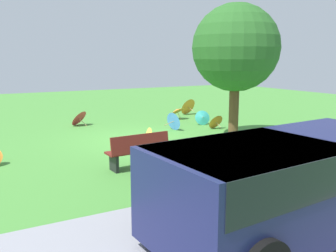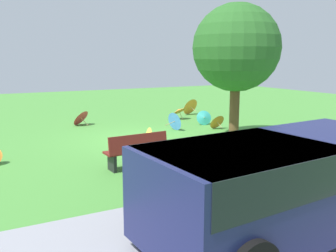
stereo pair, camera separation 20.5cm
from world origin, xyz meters
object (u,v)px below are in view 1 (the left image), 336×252
parasol_teal_1 (203,118)px  parasol_yellow_0 (147,136)px  van_dark (283,180)px  park_bench (138,150)px  parasol_orange_1 (177,110)px  parasol_orange_2 (187,106)px  parasol_blue_0 (175,121)px  parasol_red_1 (78,117)px  shade_tree (236,48)px  parasol_orange_3 (215,121)px

parasol_teal_1 → parasol_yellow_0: bearing=31.3°
van_dark → parasol_yellow_0: (-0.81, -6.52, -0.61)m
park_bench → van_dark: bearing=95.9°
park_bench → parasol_yellow_0: park_bench is taller
parasol_yellow_0 → parasol_teal_1: 4.28m
van_dark → parasol_orange_1: size_ratio=5.18×
parasol_orange_2 → parasol_blue_0: bearing=51.6°
parasol_orange_2 → parasol_orange_1: bearing=41.0°
parasol_red_1 → parasol_teal_1: bearing=152.9°
parasol_blue_0 → parasol_orange_2: (-2.56, -3.23, 0.06)m
parasol_orange_1 → parasol_orange_2: parasol_orange_2 is taller
shade_tree → parasol_blue_0: 3.74m
park_bench → parasol_yellow_0: size_ratio=2.69×
parasol_red_1 → parasol_yellow_0: bearing=101.7°
parasol_red_1 → parasol_orange_1: size_ratio=1.04×
parasol_blue_0 → parasol_red_1: bearing=-42.6°
shade_tree → parasol_red_1: (3.95, -5.18, -2.73)m
parasol_teal_1 → parasol_orange_1: bearing=-83.3°
parasol_yellow_0 → parasol_blue_0: 2.74m
van_dark → parasol_orange_2: size_ratio=5.00×
van_dark → parasol_teal_1: (-4.47, -8.75, -0.60)m
parasol_blue_0 → parasol_red_1: (3.02, -2.78, -0.02)m
parasol_orange_1 → parasol_teal_1: (-0.21, 1.78, -0.10)m
parasol_blue_0 → parasol_teal_1: size_ratio=1.09×
parasol_orange_1 → parasol_orange_3: (-0.16, 2.73, -0.11)m
parasol_orange_3 → parasol_blue_0: bearing=-18.7°
parasol_blue_0 → parasol_orange_2: bearing=-128.4°
parasol_red_1 → shade_tree: bearing=127.3°
shade_tree → parasol_orange_3: bearing=-108.0°
van_dark → shade_tree: bearing=-122.8°
parasol_yellow_0 → parasol_orange_1: (-3.45, -4.01, 0.11)m
van_dark → parasol_red_1: van_dark is taller
parasol_red_1 → parasol_orange_2: 5.59m
park_bench → parasol_yellow_0: 2.49m
parasol_orange_1 → parasol_red_1: bearing=-7.4°
shade_tree → parasol_red_1: bearing=-52.7°
parasol_red_1 → parasol_orange_1: bearing=172.6°
shade_tree → parasol_orange_2: (-1.63, -5.63, -2.65)m
parasol_blue_0 → parasol_orange_1: size_ratio=0.82×
parasol_blue_0 → parasol_orange_2: 4.12m
van_dark → park_bench: van_dark is taller
van_dark → parasol_orange_3: (-4.42, -7.80, -0.62)m
parasol_red_1 → van_dark: bearing=90.7°
parasol_blue_0 → parasol_orange_3: bearing=161.3°
parasol_orange_1 → parasol_orange_2: size_ratio=0.96×
parasol_yellow_0 → parasol_orange_2: 6.83m
parasol_orange_2 → van_dark: bearing=64.8°
parasol_teal_1 → shade_tree: bearing=76.9°
parasol_orange_2 → parasol_red_1: bearing=4.6°
parasol_teal_1 → park_bench: bearing=41.5°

